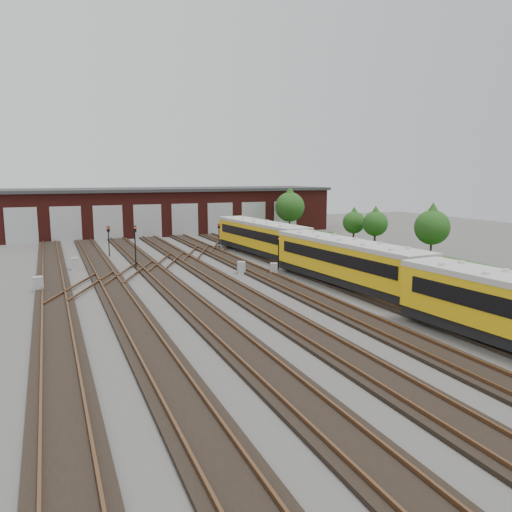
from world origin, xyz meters
name	(u,v)px	position (x,y,z in m)	size (l,w,h in m)	color
ground	(268,292)	(0.00, 0.00, 0.00)	(120.00, 120.00, 0.00)	#44423F
track_network	(262,289)	(-0.17, 0.59, 0.11)	(30.40, 70.00, 0.33)	black
maintenance_shed	(154,210)	(-0.01, 39.97, 3.20)	(51.00, 12.50, 6.35)	#4C1613
grass_verge	(395,255)	(19.00, 10.00, 0.03)	(8.00, 55.00, 0.05)	#2A501A
metro_train	(347,261)	(6.00, -0.80, 1.95)	(3.94, 47.50, 3.17)	black
signal_mast_0	(135,242)	(-7.13, 12.52, 2.43)	(0.30, 0.28, 3.83)	black
signal_mast_1	(109,237)	(-8.48, 20.54, 1.99)	(0.31, 0.30, 3.07)	black
signal_mast_2	(279,249)	(4.30, 7.30, 1.86)	(0.26, 0.25, 2.89)	black
signal_mast_3	(219,233)	(3.19, 20.25, 1.88)	(0.27, 0.25, 2.92)	black
relay_cabinet_0	(38,284)	(-15.00, 6.45, 0.54)	(0.65, 0.54, 1.08)	#A5A8AB
relay_cabinet_1	(75,264)	(-12.11, 14.23, 0.53)	(0.64, 0.53, 1.07)	#A5A8AB
relay_cabinet_2	(241,268)	(0.65, 6.88, 0.52)	(0.63, 0.52, 1.05)	#A5A8AB
relay_cabinet_3	(255,243)	(7.85, 21.14, 0.48)	(0.58, 0.48, 0.96)	#A5A8AB
relay_cabinet_4	(274,269)	(2.98, 5.41, 0.50)	(0.60, 0.50, 0.99)	#A5A8AB
tree_0	(290,203)	(16.95, 30.42, 4.33)	(4.06, 4.06, 6.73)	#362218
tree_1	(354,220)	(20.06, 19.33, 2.85)	(2.68, 2.68, 4.44)	#362218
tree_2	(432,223)	(20.22, 6.24, 3.60)	(3.38, 3.38, 5.60)	#362218
tree_3	(375,221)	(20.48, 15.66, 3.06)	(2.87, 2.87, 4.76)	#362218
bush_1	(330,235)	(19.34, 23.50, 0.61)	(1.22, 1.22, 1.22)	#164313
bush_2	(294,227)	(18.95, 32.97, 0.73)	(1.46, 1.46, 1.46)	#164313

